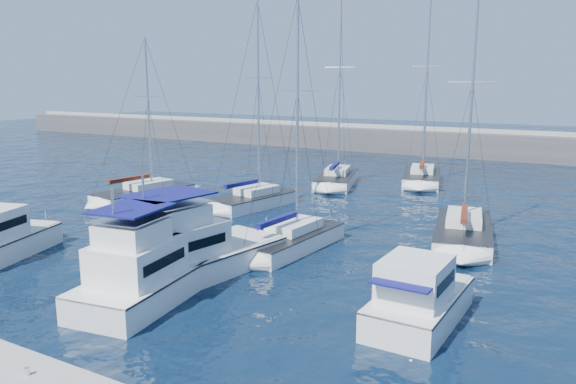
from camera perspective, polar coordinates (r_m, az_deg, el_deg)
The scene contains 14 objects.
ground at distance 27.08m, azimuth -5.47°, elevation -9.14°, with size 220.00×220.00×0.00m, color black.
breakwater at distance 74.66m, azimuth 18.03°, elevation 4.31°, with size 160.00×6.00×4.45m.
dock at distance 19.82m, azimuth -24.89°, elevation -17.28°, with size 40.00×2.20×0.60m, color gray.
dock_cleat_centre at distance 19.63m, azimuth -24.99°, elevation -16.19°, with size 0.16×0.16×0.25m, color silver.
motor_yacht_port_outer at distance 34.07m, azimuth -26.99°, elevation -4.39°, with size 4.23×6.68×3.20m.
motor_yacht_port_inner at distance 27.82m, azimuth -10.30°, elevation -6.25°, with size 5.54×10.29×4.69m.
motor_yacht_stbd_inner at distance 25.39m, azimuth -14.20°, elevation -8.14°, with size 4.39×8.32×4.69m.
motor_yacht_stbd_outer at distance 22.91m, azimuth 13.06°, elevation -10.76°, with size 2.97×6.06×3.20m.
sailboat_mid_a at distance 46.02m, azimuth -14.37°, elevation -0.24°, with size 4.36×8.46×13.01m.
sailboat_mid_b at distance 42.45m, azimuth -3.56°, elevation -0.81°, with size 4.47×7.61×15.39m.
sailboat_mid_c at distance 31.96m, azimuth 0.21°, elevation -4.88°, with size 3.58×7.77×14.20m.
sailboat_mid_d at distance 35.36m, azimuth 17.37°, elevation -3.84°, with size 4.86×9.35×14.90m.
sailboat_back_a at distance 51.67m, azimuth 4.97°, elevation 1.36°, with size 5.22×8.84×16.99m.
sailboat_back_b at distance 53.75m, azimuth 13.46°, elevation 1.48°, with size 5.02×8.66×17.15m.
Camera 1 is at (14.65, -20.73, 9.44)m, focal length 35.00 mm.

